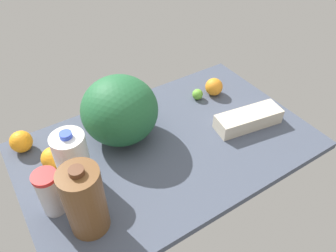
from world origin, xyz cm
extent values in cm
cube|color=#424A5B|center=(0.00, 0.00, 1.50)|extent=(120.00, 76.00, 3.00)
cube|color=beige|center=(-36.13, 8.99, 6.37)|extent=(31.01, 14.77, 6.73)
ellipsoid|color=#226136|center=(13.57, -14.82, 16.93)|extent=(31.11, 31.11, 27.86)
cylinder|color=silver|center=(49.65, 5.56, 11.14)|extent=(7.92, 7.92, 16.29)
cylinder|color=red|center=(49.65, 5.56, 19.99)|extent=(8.16, 8.16, 1.40)
cylinder|color=white|center=(38.61, -1.94, 14.16)|extent=(11.84, 11.84, 22.31)
cylinder|color=blue|center=(38.61, -1.94, 26.21)|extent=(4.15, 4.15, 1.80)
cylinder|color=brown|center=(41.85, 17.93, 15.91)|extent=(12.74, 12.74, 25.81)
cylinder|color=#59331E|center=(41.85, 17.93, 29.71)|extent=(4.46, 4.46, 1.80)
sphere|color=#68B036|center=(-29.02, -18.65, 5.61)|extent=(5.21, 5.21, 5.21)
sphere|color=orange|center=(51.45, -29.28, 7.47)|extent=(8.93, 8.93, 8.93)
sphere|color=orange|center=(-38.03, -17.46, 7.30)|extent=(8.60, 8.60, 8.60)
sphere|color=orange|center=(43.62, -13.49, 7.43)|extent=(8.86, 8.86, 8.86)
camera|label=1|loc=(52.53, 81.67, 99.70)|focal=35.00mm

